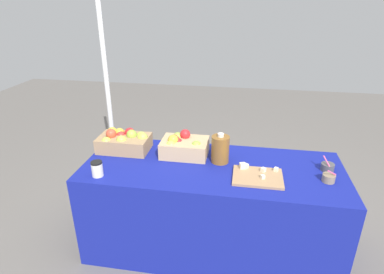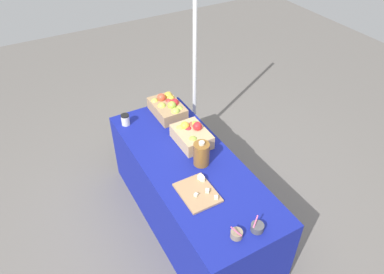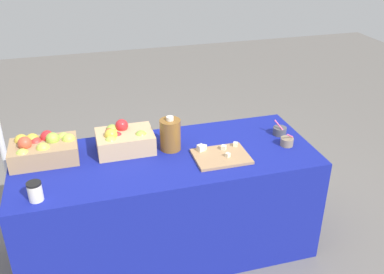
{
  "view_description": "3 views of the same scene",
  "coord_description": "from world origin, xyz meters",
  "px_view_note": "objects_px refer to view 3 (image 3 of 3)",
  "views": [
    {
      "loc": [
        0.2,
        -2.06,
        1.89
      ],
      "look_at": [
        -0.15,
        -0.0,
        0.96
      ],
      "focal_mm": 29.97,
      "sensor_mm": 36.0,
      "label": 1
    },
    {
      "loc": [
        1.95,
        -1.08,
        2.82
      ],
      "look_at": [
        0.02,
        0.0,
        1.03
      ],
      "focal_mm": 34.05,
      "sensor_mm": 36.0,
      "label": 2
    },
    {
      "loc": [
        -0.48,
        -2.3,
        2.1
      ],
      "look_at": [
        0.18,
        0.03,
        0.83
      ],
      "focal_mm": 40.25,
      "sensor_mm": 36.0,
      "label": 3
    }
  ],
  "objects_px": {
    "apple_crate_left": "(44,149)",
    "coffee_cup": "(35,191)",
    "cutting_board_front": "(220,156)",
    "cider_jug": "(170,135)",
    "sample_bowl_near": "(287,142)",
    "sample_bowl_mid": "(280,131)",
    "apple_crate_middle": "(123,139)"
  },
  "relations": [
    {
      "from": "apple_crate_middle",
      "to": "cutting_board_front",
      "type": "distance_m",
      "value": 0.63
    },
    {
      "from": "sample_bowl_near",
      "to": "coffee_cup",
      "type": "height_order",
      "value": "coffee_cup"
    },
    {
      "from": "apple_crate_middle",
      "to": "cider_jug",
      "type": "relative_size",
      "value": 1.56
    },
    {
      "from": "cider_jug",
      "to": "apple_crate_middle",
      "type": "bearing_deg",
      "value": 166.62
    },
    {
      "from": "cider_jug",
      "to": "apple_crate_left",
      "type": "bearing_deg",
      "value": 174.22
    },
    {
      "from": "cider_jug",
      "to": "coffee_cup",
      "type": "bearing_deg",
      "value": -156.7
    },
    {
      "from": "cutting_board_front",
      "to": "cider_jug",
      "type": "distance_m",
      "value": 0.35
    },
    {
      "from": "sample_bowl_mid",
      "to": "cider_jug",
      "type": "distance_m",
      "value": 0.77
    },
    {
      "from": "cutting_board_front",
      "to": "apple_crate_left",
      "type": "bearing_deg",
      "value": 165.64
    },
    {
      "from": "apple_crate_middle",
      "to": "sample_bowl_mid",
      "type": "height_order",
      "value": "apple_crate_middle"
    },
    {
      "from": "apple_crate_middle",
      "to": "cider_jug",
      "type": "bearing_deg",
      "value": -13.38
    },
    {
      "from": "sample_bowl_near",
      "to": "cutting_board_front",
      "type": "bearing_deg",
      "value": -176.43
    },
    {
      "from": "apple_crate_middle",
      "to": "coffee_cup",
      "type": "relative_size",
      "value": 3.27
    },
    {
      "from": "apple_crate_middle",
      "to": "coffee_cup",
      "type": "distance_m",
      "value": 0.67
    },
    {
      "from": "cutting_board_front",
      "to": "sample_bowl_near",
      "type": "xyz_separation_m",
      "value": [
        0.47,
        0.03,
        0.02
      ]
    },
    {
      "from": "apple_crate_middle",
      "to": "coffee_cup",
      "type": "height_order",
      "value": "apple_crate_middle"
    },
    {
      "from": "sample_bowl_near",
      "to": "sample_bowl_mid",
      "type": "distance_m",
      "value": 0.16
    },
    {
      "from": "apple_crate_middle",
      "to": "sample_bowl_near",
      "type": "relative_size",
      "value": 3.42
    },
    {
      "from": "apple_crate_left",
      "to": "apple_crate_middle",
      "type": "distance_m",
      "value": 0.48
    },
    {
      "from": "cutting_board_front",
      "to": "cider_jug",
      "type": "relative_size",
      "value": 1.47
    },
    {
      "from": "apple_crate_left",
      "to": "cutting_board_front",
      "type": "bearing_deg",
      "value": -14.36
    },
    {
      "from": "apple_crate_middle",
      "to": "sample_bowl_near",
      "type": "bearing_deg",
      "value": -12.54
    },
    {
      "from": "apple_crate_middle",
      "to": "sample_bowl_near",
      "type": "distance_m",
      "value": 1.06
    },
    {
      "from": "sample_bowl_near",
      "to": "sample_bowl_mid",
      "type": "height_order",
      "value": "sample_bowl_mid"
    },
    {
      "from": "cutting_board_front",
      "to": "coffee_cup",
      "type": "height_order",
      "value": "coffee_cup"
    },
    {
      "from": "apple_crate_left",
      "to": "coffee_cup",
      "type": "xyz_separation_m",
      "value": [
        -0.04,
        -0.43,
        -0.02
      ]
    },
    {
      "from": "apple_crate_left",
      "to": "coffee_cup",
      "type": "bearing_deg",
      "value": -95.27
    },
    {
      "from": "cutting_board_front",
      "to": "coffee_cup",
      "type": "bearing_deg",
      "value": -171.61
    },
    {
      "from": "coffee_cup",
      "to": "apple_crate_middle",
      "type": "bearing_deg",
      "value": 38.91
    },
    {
      "from": "apple_crate_middle",
      "to": "cutting_board_front",
      "type": "height_order",
      "value": "apple_crate_middle"
    },
    {
      "from": "apple_crate_middle",
      "to": "cider_jug",
      "type": "xyz_separation_m",
      "value": [
        0.29,
        -0.07,
        0.03
      ]
    },
    {
      "from": "cutting_board_front",
      "to": "sample_bowl_near",
      "type": "relative_size",
      "value": 3.23
    }
  ]
}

